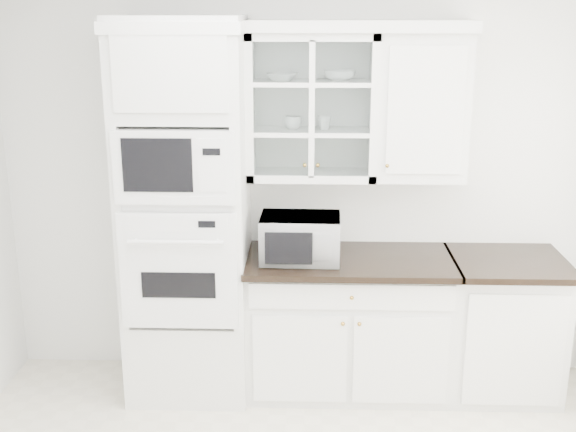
{
  "coord_description": "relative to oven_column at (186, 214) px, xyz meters",
  "views": [
    {
      "loc": [
        0.03,
        -2.89,
        2.45
      ],
      "look_at": [
        -0.1,
        1.05,
        1.3
      ],
      "focal_mm": 45.0,
      "sensor_mm": 36.0,
      "label": 1
    }
  ],
  "objects": [
    {
      "name": "cup_b",
      "position": [
        0.86,
        0.16,
        0.55
      ],
      "size": [
        0.1,
        0.1,
        0.08
      ],
      "primitive_type": "imported",
      "rotation": [
        0.0,
        0.0,
        0.16
      ],
      "color": "white",
      "rests_on": "upper_cabinet_glass"
    },
    {
      "name": "upper_cabinet_solid",
      "position": [
        1.46,
        0.17,
        0.65
      ],
      "size": [
        0.55,
        0.33,
        0.9
      ],
      "primitive_type": "cube",
      "color": "white",
      "rests_on": "room_shell"
    },
    {
      "name": "upper_cabinet_glass",
      "position": [
        0.78,
        0.17,
        0.65
      ],
      "size": [
        0.8,
        0.33,
        0.9
      ],
      "color": "white",
      "rests_on": "room_shell"
    },
    {
      "name": "base_cabinet_run",
      "position": [
        1.03,
        0.03,
        -0.74
      ],
      "size": [
        1.32,
        0.67,
        0.92
      ],
      "color": "white",
      "rests_on": "ground"
    },
    {
      "name": "bowl_a",
      "position": [
        0.6,
        0.16,
        0.83
      ],
      "size": [
        0.23,
        0.23,
        0.05
      ],
      "primitive_type": "imported",
      "rotation": [
        0.0,
        0.0,
        -0.24
      ],
      "color": "white",
      "rests_on": "upper_cabinet_glass"
    },
    {
      "name": "cup_a",
      "position": [
        0.66,
        0.16,
        0.55
      ],
      "size": [
        0.11,
        0.11,
        0.08
      ],
      "primitive_type": "imported",
      "rotation": [
        0.0,
        0.0,
        -0.09
      ],
      "color": "white",
      "rests_on": "upper_cabinet_glass"
    },
    {
      "name": "extra_base_cabinet",
      "position": [
        2.03,
        0.03,
        -0.74
      ],
      "size": [
        0.72,
        0.67,
        0.92
      ],
      "color": "white",
      "rests_on": "ground"
    },
    {
      "name": "room_shell",
      "position": [
        0.75,
        -0.99,
        0.58
      ],
      "size": [
        4.0,
        3.5,
        2.7
      ],
      "color": "white",
      "rests_on": "ground"
    },
    {
      "name": "crown_molding",
      "position": [
        0.68,
        0.14,
        1.14
      ],
      "size": [
        2.14,
        0.38,
        0.07
      ],
      "primitive_type": "cube",
      "color": "white",
      "rests_on": "room_shell"
    },
    {
      "name": "oven_column",
      "position": [
        0.0,
        0.0,
        0.0
      ],
      "size": [
        0.76,
        0.68,
        2.4
      ],
      "color": "white",
      "rests_on": "ground"
    },
    {
      "name": "countertop_microwave",
      "position": [
        0.72,
        -0.03,
        -0.14
      ],
      "size": [
        0.5,
        0.42,
        0.28
      ],
      "primitive_type": "imported",
      "rotation": [
        0.0,
        0.0,
        3.11
      ],
      "color": "white",
      "rests_on": "base_cabinet_run"
    },
    {
      "name": "bowl_b",
      "position": [
        0.95,
        0.19,
        0.84
      ],
      "size": [
        0.24,
        0.24,
        0.06
      ],
      "primitive_type": "imported",
      "rotation": [
        0.0,
        0.0,
        -0.28
      ],
      "color": "white",
      "rests_on": "upper_cabinet_glass"
    }
  ]
}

